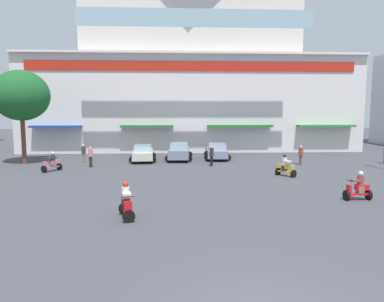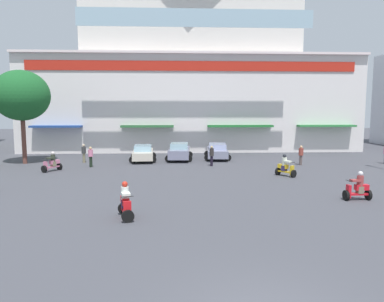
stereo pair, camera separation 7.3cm
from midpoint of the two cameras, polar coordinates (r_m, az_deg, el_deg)
The scene contains 14 objects.
ground_plane at distance 20.91m, azimuth 2.76°, elevation -6.02°, with size 128.00×128.00×0.00m, color #43444B.
colonial_building at distance 43.85m, azimuth -0.22°, elevation 12.29°, with size 36.47×17.28×20.36m.
plaza_tree_0 at distance 33.20m, azimuth -25.32°, elevation 7.91°, with size 4.54×4.74×7.77m.
parked_car_0 at distance 32.09m, azimuth -7.68°, elevation -0.30°, with size 2.48×4.37×1.41m.
parked_car_1 at distance 32.54m, azimuth -1.95°, elevation -0.05°, with size 2.56×4.52×1.53m.
parked_car_2 at distance 33.26m, azimuth 4.08°, elevation -0.01°, with size 2.62×4.62×1.41m.
scooter_rider_1 at distance 20.11m, azimuth 24.88°, elevation -5.38°, with size 1.33×0.56×1.49m.
scooter_rider_2 at distance 28.53m, azimuth -21.20°, elevation -1.82°, with size 1.26×1.53×1.46m.
scooter_rider_3 at distance 15.58m, azimuth -10.34°, elevation -8.12°, with size 0.86×1.45×1.57m.
scooter_rider_8 at distance 25.47m, azimuth 14.64°, elevation -2.51°, with size 1.27×1.42×1.53m.
pedestrian_0 at distance 28.99m, azimuth 3.20°, elevation -0.57°, with size 0.47×0.47×1.65m.
pedestrian_1 at distance 29.54m, azimuth -15.68°, elevation -0.69°, with size 0.52×0.52×1.64m.
pedestrian_2 at distance 30.83m, azimuth 16.92°, elevation -0.46°, with size 0.44×0.44×1.62m.
pedestrian_3 at distance 32.13m, azimuth -16.68°, elevation -0.18°, with size 0.52×0.52×1.61m.
Camera 2 is at (-1.98, -7.29, 4.61)m, focal length 33.71 mm.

